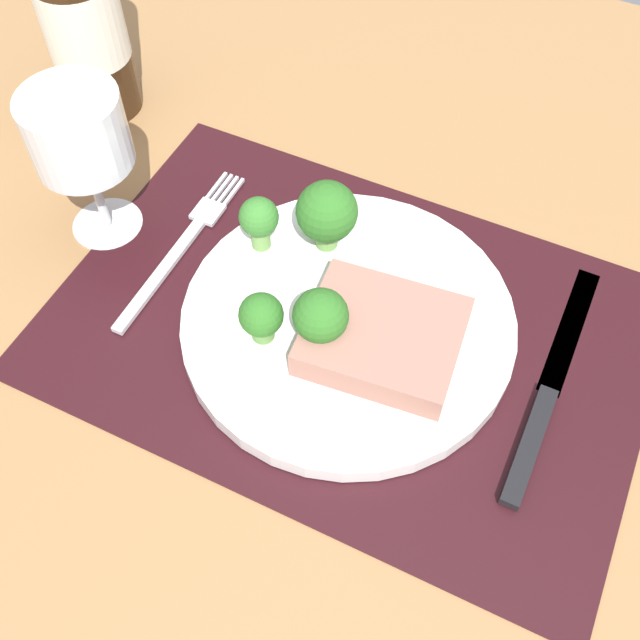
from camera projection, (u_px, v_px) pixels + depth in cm
name	position (u px, v px, depth cm)	size (l,w,h in cm)	color
ground_plane	(347.00, 340.00, 62.37)	(140.00, 110.00, 3.00)	#996D42
placemat	(348.00, 329.00, 61.01)	(46.97, 31.93, 0.30)	black
plate	(348.00, 322.00, 60.23)	(26.41, 26.41, 1.60)	white
steak	(383.00, 336.00, 56.97)	(11.48, 9.75, 2.54)	#9E6B5B
broccoli_near_steak	(261.00, 316.00, 56.45)	(3.42, 3.42, 4.46)	#5B8942
broccoli_near_fork	(327.00, 213.00, 60.68)	(5.05, 5.05, 6.46)	#6B994C
broccoli_center	(259.00, 219.00, 61.17)	(3.27, 3.27, 5.09)	#6B994C
broccoli_front_edge	(321.00, 317.00, 55.57)	(4.20, 4.20, 5.51)	#6B994C
fork	(182.00, 246.00, 65.44)	(2.40, 19.20, 0.50)	silver
knife	(546.00, 397.00, 56.94)	(1.80, 23.00, 0.80)	black
wine_bottle	(78.00, 4.00, 67.60)	(7.45, 7.45, 30.71)	#331E0F
wine_glass	(79.00, 139.00, 59.28)	(7.95, 7.95, 13.94)	silver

